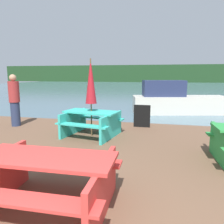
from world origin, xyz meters
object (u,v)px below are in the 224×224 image
Objects in this scene: umbrella_crimson at (91,82)px; picnic_table_red at (46,176)px; picnic_table_teal at (91,121)px; person at (14,100)px; signboard at (142,116)px; boat at (176,101)px.

picnic_table_red is at bearing -81.32° from umbrella_crimson.
picnic_table_teal is 3.04m from person.
picnic_table_red reaches higher than picnic_table_teal.
signboard reaches higher than picnic_table_red.
umbrella_crimson is at bearing 98.68° from picnic_table_red.
person is at bearing 168.28° from umbrella_crimson.
picnic_table_teal is 0.99× the size of person.
person is at bearing -169.34° from signboard.
signboard is (1.32, 1.41, -0.06)m from picnic_table_teal.
umbrella_crimson is 5.23m from boat.
boat is 2.46× the size of person.
umbrella_crimson reaches higher than signboard.
person is at bearing -158.24° from boat.
person is (-3.48, 4.08, 0.43)m from picnic_table_red.
picnic_table_red is 3.51m from picnic_table_teal.
umbrella_crimson is 2.93× the size of signboard.
signboard reaches higher than picnic_table_teal.
person is 2.35× the size of signboard.
signboard is at bearing 80.80° from picnic_table_red.
umbrella_crimson is 3.09m from person.
signboard is (-1.26, -3.03, -0.18)m from boat.
picnic_table_red is at bearing -81.32° from picnic_table_teal.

